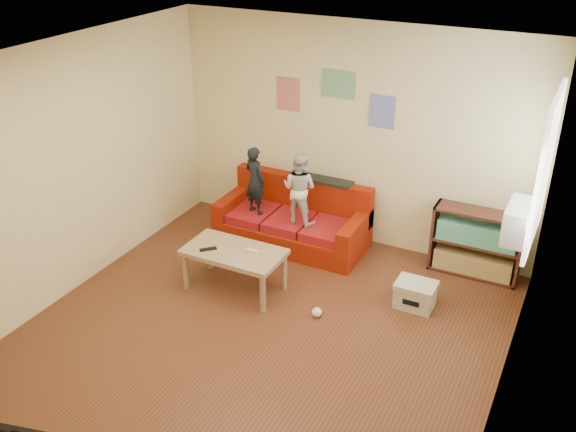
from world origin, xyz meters
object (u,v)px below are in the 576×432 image
at_px(child_b, 299,189).
at_px(file_box, 415,294).
at_px(child_a, 255,180).
at_px(coffee_table, 234,256).
at_px(bookshelf, 476,247).
at_px(sofa, 294,222).

relative_size(child_b, file_box, 2.11).
bearing_deg(child_a, child_b, -161.18).
height_order(child_b, coffee_table, child_b).
bearing_deg(bookshelf, child_a, -171.34).
bearing_deg(child_b, coffee_table, 80.08).
height_order(child_a, child_b, child_b).
relative_size(sofa, coffee_table, 1.70).
bearing_deg(file_box, child_a, 166.44).
bearing_deg(child_a, coffee_table, 126.41).
bearing_deg(file_box, bookshelf, 66.70).
bearing_deg(bookshelf, file_box, -113.30).
distance_m(child_a, bookshelf, 2.70).
height_order(sofa, child_a, child_a).
height_order(sofa, coffee_table, sofa).
bearing_deg(coffee_table, child_b, 77.03).
relative_size(child_b, bookshelf, 0.88).
relative_size(bookshelf, file_box, 2.39).
bearing_deg(bookshelf, sofa, -173.77).
xyz_separation_m(sofa, child_b, (0.15, -0.16, 0.55)).
height_order(child_b, bookshelf, child_b).
relative_size(child_a, bookshelf, 0.86).
relative_size(child_a, child_b, 0.97).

